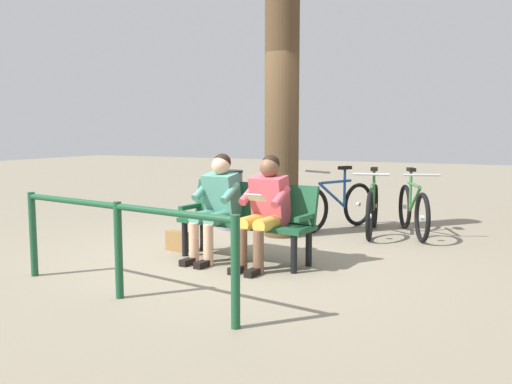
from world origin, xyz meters
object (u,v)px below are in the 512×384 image
Objects in this scene: person_reading at (265,205)px; person_companion at (217,201)px; bicycle_black at (413,210)px; handbag at (178,241)px; bicycle_blue at (372,209)px; litter_bin at (230,200)px; bicycle_silver at (336,205)px; bench at (248,215)px; tree_trunk at (282,115)px.

person_companion is at bearing -0.05° from person_reading.
person_reading reaches higher than bicycle_black.
handbag is 3.32m from bicycle_black.
person_reading is 0.72× the size of bicycle_blue.
bicycle_black is at bearing -136.55° from handbag.
bicycle_blue is (-1.22, -2.28, -0.30)m from person_companion.
litter_bin is at bearing -45.56° from person_reading.
bicycle_silver is (0.57, -0.11, 0.00)m from bicycle_blue.
bench is at bearing 178.54° from handbag.
litter_bin is (1.11, -1.59, -0.07)m from bench.
bicycle_blue is at bearing -112.01° from person_companion.
bicycle_black is at bearing 116.66° from bicycle_silver.
tree_trunk is 2.01× the size of bicycle_blue.
litter_bin reaches higher than handbag.
bench is 1.06× the size of bicycle_silver.
bicycle_black is (-1.43, -2.30, -0.15)m from bench.
bicycle_black is at bearing -152.88° from tree_trunk.
litter_bin is at bearing -83.85° from bicycle_blue.
person_reading is 2.44m from bicycle_blue.
tree_trunk reaches higher than bench.
bench is 1.04× the size of bicycle_black.
bicycle_blue is (-1.11, -0.69, -1.31)m from tree_trunk.
tree_trunk is at bearing -75.31° from bench.
person_companion is at bearing -37.86° from bicycle_blue.
litter_bin is 0.56× the size of bicycle_black.
person_companion is at bearing 166.55° from handbag.
handbag is 2.24m from tree_trunk.
bicycle_silver is at bearing -123.98° from tree_trunk.
litter_bin is 1.58m from bicycle_silver.
litter_bin is 2.08m from bicycle_blue.
bicycle_black is at bearing -164.29° from litter_bin.
person_reading is at bearing -47.03° from bicycle_black.
tree_trunk reaches higher than litter_bin.
person_reading is 0.36× the size of tree_trunk.
bicycle_silver is (1.10, 0.04, 0.00)m from bicycle_black.
person_companion is 0.72× the size of bicycle_blue.
bicycle_silver is (-0.32, -2.26, -0.15)m from bench.
bicycle_blue reaches higher than handbag.
litter_bin is (0.13, -1.56, 0.32)m from handbag.
bicycle_black and bicycle_silver have the same top height.
person_companion is 1.90m from litter_bin.
person_companion is 2.50m from bicycle_silver.
person_reading is at bearing 170.09° from handbag.
bench is 0.39m from person_companion.
handbag is 0.19× the size of bicycle_black.
bicycle_silver is at bearing -84.27° from person_reading.
bicycle_black is 0.56m from bicycle_blue.
litter_bin is at bearing -85.25° from handbag.
person_companion is 1.88m from tree_trunk.
bench is 2.71m from bicycle_black.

